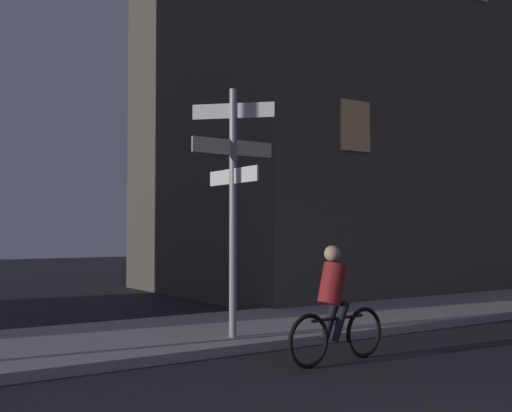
{
  "coord_description": "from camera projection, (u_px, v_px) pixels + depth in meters",
  "views": [
    {
      "loc": [
        -4.15,
        -2.3,
        1.81
      ],
      "look_at": [
        1.32,
        5.85,
        2.2
      ],
      "focal_mm": 44.21,
      "sensor_mm": 36.0,
      "label": 1
    }
  ],
  "objects": [
    {
      "name": "cyclist",
      "position": [
        335.0,
        308.0,
        8.62
      ],
      "size": [
        1.82,
        0.36,
        1.61
      ],
      "color": "black",
      "rests_on": "ground_plane"
    },
    {
      "name": "building_right_block",
      "position": [
        373.0,
        68.0,
        21.01
      ],
      "size": [
        13.94,
        8.27,
        14.48
      ],
      "color": "#4C443D",
      "rests_on": "ground_plane"
    },
    {
      "name": "signpost",
      "position": [
        233.0,
        189.0,
        9.99
      ],
      "size": [
        1.47,
        1.41,
        3.94
      ],
      "color": "gray",
      "rests_on": "sidewalk_kerb"
    },
    {
      "name": "sidewalk_kerb",
      "position": [
        140.0,
        339.0,
        10.16
      ],
      "size": [
        40.0,
        3.45,
        0.14
      ],
      "primitive_type": "cube",
      "color": "#9E9991",
      "rests_on": "ground_plane"
    }
  ]
}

